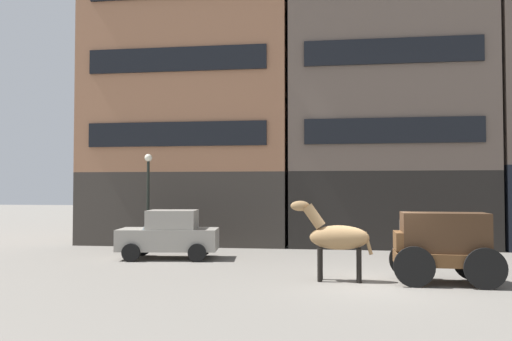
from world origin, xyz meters
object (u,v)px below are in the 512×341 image
object	(u,v)px
draft_horse	(336,237)
streetlamp_curbside	(148,188)
sedan_light	(169,234)
pedestrian_officer	(404,233)
cargo_wagon	(442,242)
fire_hydrant_curbside	(464,246)

from	to	relation	value
draft_horse	streetlamp_curbside	distance (m)	9.88
draft_horse	sedan_light	xyz separation A→B (m)	(-6.14, 3.84, -0.36)
sedan_light	pedestrian_officer	size ratio (longest dim) A/B	2.15
pedestrian_officer	streetlamp_curbside	bearing A→B (deg)	174.01
sedan_light	streetlamp_curbside	bearing A→B (deg)	127.07
draft_horse	pedestrian_officer	bearing A→B (deg)	61.43
pedestrian_officer	streetlamp_curbside	xyz separation A→B (m)	(-10.41, 1.09, 1.69)
sedan_light	streetlamp_curbside	distance (m)	3.20
cargo_wagon	fire_hydrant_curbside	world-z (taller)	cargo_wagon
cargo_wagon	draft_horse	distance (m)	2.95
sedan_light	fire_hydrant_curbside	world-z (taller)	sedan_light
pedestrian_officer	cargo_wagon	bearing A→B (deg)	-86.58
cargo_wagon	fire_hydrant_curbside	xyz separation A→B (m)	(2.13, 5.91, -0.72)
cargo_wagon	draft_horse	xyz separation A→B (m)	(-2.95, 0.00, 0.12)
cargo_wagon	draft_horse	size ratio (longest dim) A/B	1.26
fire_hydrant_curbside	cargo_wagon	bearing A→B (deg)	-109.84
draft_horse	streetlamp_curbside	bearing A→B (deg)	142.36
cargo_wagon	sedan_light	world-z (taller)	cargo_wagon
sedan_light	pedestrian_officer	distance (m)	8.86
streetlamp_curbside	fire_hydrant_curbside	bearing A→B (deg)	-0.30
sedan_light	fire_hydrant_curbside	size ratio (longest dim) A/B	4.65
sedan_light	pedestrian_officer	world-z (taller)	sedan_light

